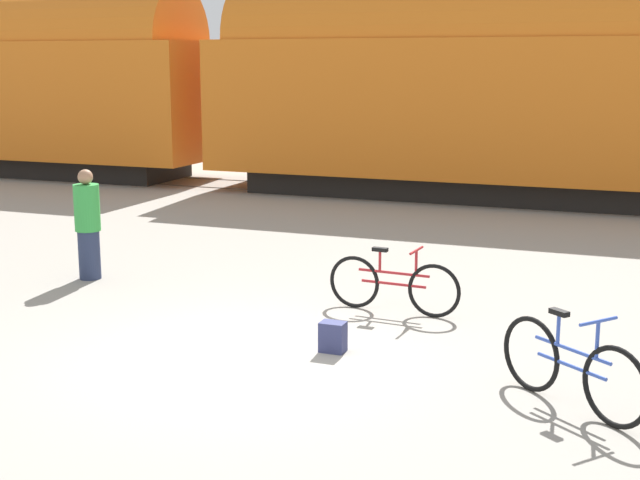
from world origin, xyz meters
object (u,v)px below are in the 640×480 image
(bicycle_maroon, at_px, (394,285))
(person_in_green, at_px, (88,225))
(bicycle_blue, at_px, (571,368))
(freight_train, at_px, (475,83))
(backpack, at_px, (333,337))

(bicycle_maroon, height_order, person_in_green, person_in_green)
(bicycle_maroon, distance_m, bicycle_blue, 3.48)
(freight_train, height_order, bicycle_blue, freight_train)
(bicycle_blue, bearing_deg, backpack, 164.59)
(bicycle_maroon, xyz_separation_m, bicycle_blue, (2.45, -2.47, 0.03))
(bicycle_maroon, bearing_deg, bicycle_blue, -45.21)
(freight_train, relative_size, bicycle_maroon, 22.07)
(bicycle_maroon, height_order, bicycle_blue, bicycle_blue)
(person_in_green, distance_m, backpack, 4.93)
(bicycle_maroon, xyz_separation_m, backpack, (-0.17, -1.74, -0.20))
(backpack, bearing_deg, bicycle_maroon, 84.28)
(freight_train, xyz_separation_m, bicycle_blue, (3.53, -12.38, -2.26))
(freight_train, xyz_separation_m, backpack, (0.91, -11.66, -2.48))
(bicycle_blue, distance_m, person_in_green, 7.61)
(freight_train, distance_m, bicycle_maroon, 10.23)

